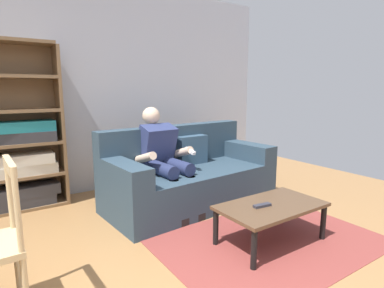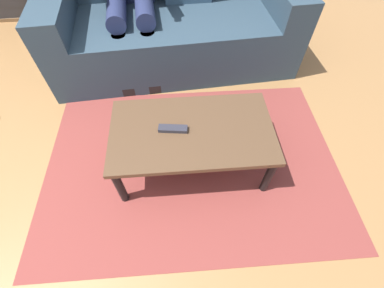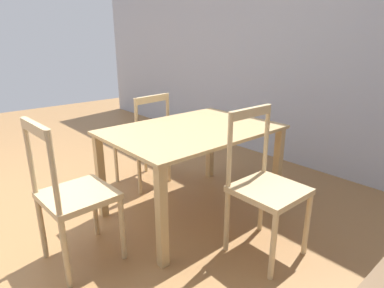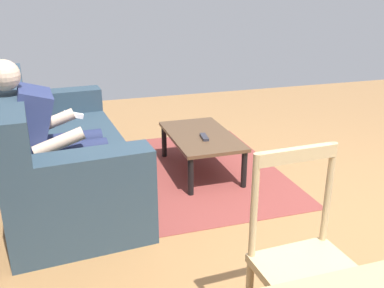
{
  "view_description": "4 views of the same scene",
  "coord_description": "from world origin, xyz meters",
  "px_view_note": "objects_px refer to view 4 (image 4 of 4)",
  "views": [
    {
      "loc": [
        -0.63,
        -1.06,
        1.38
      ],
      "look_at": [
        1.38,
        1.94,
        0.75
      ],
      "focal_mm": 28.99,
      "sensor_mm": 36.0,
      "label": 1
    },
    {
      "loc": [
        1.37,
        -0.22,
        1.55
      ],
      "look_at": [
        1.45,
        0.75,
        0.22
      ],
      "focal_mm": 24.44,
      "sensor_mm": 36.0,
      "label": 2
    },
    {
      "loc": [
        -0.07,
        2.85,
        1.42
      ],
      "look_at": [
        -1.7,
        0.99,
        0.6
      ],
      "focal_mm": 29.93,
      "sensor_mm": 36.0,
      "label": 3
    },
    {
      "loc": [
        -1.98,
        1.92,
        1.61
      ],
      "look_at": [
        -0.16,
        1.34,
        0.9
      ],
      "focal_mm": 39.25,
      "sensor_mm": 36.0,
      "label": 4
    }
  ],
  "objects_px": {
    "tv_remote": "(204,137)",
    "dining_chair_facing_couch": "(308,269)",
    "person_lounging": "(52,136)",
    "coffee_table": "(201,139)",
    "couch": "(58,155)"
  },
  "relations": [
    {
      "from": "tv_remote",
      "to": "dining_chair_facing_couch",
      "type": "bearing_deg",
      "value": 90.62
    },
    {
      "from": "coffee_table",
      "to": "tv_remote",
      "type": "relative_size",
      "value": 5.72
    },
    {
      "from": "person_lounging",
      "to": "tv_remote",
      "type": "distance_m",
      "value": 1.33
    },
    {
      "from": "couch",
      "to": "coffee_table",
      "type": "height_order",
      "value": "couch"
    },
    {
      "from": "coffee_table",
      "to": "dining_chair_facing_couch",
      "type": "distance_m",
      "value": 2.16
    },
    {
      "from": "tv_remote",
      "to": "dining_chair_facing_couch",
      "type": "height_order",
      "value": "dining_chair_facing_couch"
    },
    {
      "from": "dining_chair_facing_couch",
      "to": "coffee_table",
      "type": "bearing_deg",
      "value": -6.44
    },
    {
      "from": "person_lounging",
      "to": "coffee_table",
      "type": "distance_m",
      "value": 1.37
    },
    {
      "from": "tv_remote",
      "to": "coffee_table",
      "type": "bearing_deg",
      "value": -85.89
    },
    {
      "from": "person_lounging",
      "to": "coffee_table",
      "type": "relative_size",
      "value": 1.21
    },
    {
      "from": "couch",
      "to": "coffee_table",
      "type": "relative_size",
      "value": 2.18
    },
    {
      "from": "couch",
      "to": "person_lounging",
      "type": "relative_size",
      "value": 1.8
    },
    {
      "from": "tv_remote",
      "to": "dining_chair_facing_couch",
      "type": "xyz_separation_m",
      "value": [
        -2.03,
        0.24,
        0.1
      ]
    },
    {
      "from": "person_lounging",
      "to": "dining_chair_facing_couch",
      "type": "distance_m",
      "value": 2.02
    },
    {
      "from": "person_lounging",
      "to": "couch",
      "type": "bearing_deg",
      "value": -3.39
    }
  ]
}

